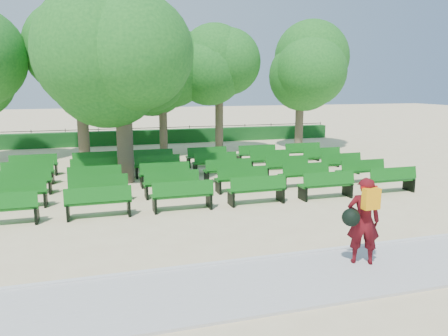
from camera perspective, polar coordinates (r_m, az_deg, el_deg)
name	(u,v)px	position (r m, az deg, el deg)	size (l,w,h in m)	color
ground	(194,194)	(15.62, -3.96, -3.46)	(120.00, 120.00, 0.00)	beige
paving	(278,282)	(8.94, 7.01, -14.62)	(30.00, 2.20, 0.06)	#B7B7B2
curb	(257,259)	(9.90, 4.29, -11.82)	(30.00, 0.12, 0.10)	silver
hedge	(146,137)	(29.15, -10.12, 4.01)	(26.00, 0.70, 0.90)	#134C19
fence	(146,143)	(29.60, -10.18, 3.23)	(26.00, 0.10, 1.02)	black
tree_line	(155,153)	(25.28, -9.01, 1.97)	(21.80, 6.80, 7.04)	#206E20
bench_array	(196,181)	(17.28, -3.63, -1.72)	(1.92, 0.69, 1.20)	#105D14
tree_among	(121,59)	(17.56, -13.26, 13.74)	(5.11, 5.11, 7.16)	brown
person	(363,220)	(9.79, 17.67, -6.45)	(0.95, 0.70, 1.89)	#4E0B10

